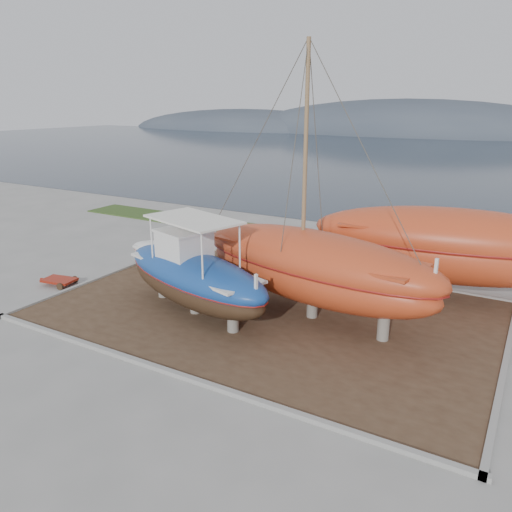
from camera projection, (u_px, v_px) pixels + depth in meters
The scene contains 11 objects.
ground at pixel (214, 350), 17.80m from camera, with size 140.00×140.00×0.00m, color gray.
dirt_patch at pixel (268, 310), 21.10m from camera, with size 18.00×12.00×0.06m, color #422D1E.
curb_frame at pixel (268, 309), 21.08m from camera, with size 18.60×12.60×0.15m, color gray, non-canonical shape.
grass_strip at pixel (358, 245), 30.60m from camera, with size 44.00×3.00×0.08m, color #284219.
sea at pixel (477, 159), 75.63m from camera, with size 260.00×100.00×0.04m, color #192432, non-canonical shape.
mountain_ridge at pixel (507, 137), 121.07m from camera, with size 200.00×36.00×20.00m, color #333D49, non-canonical shape.
blue_caique at pixel (194, 266), 20.20m from camera, with size 8.38×2.62×4.03m, color navy, non-canonical shape.
white_dinghy at pixel (167, 257), 25.82m from camera, with size 4.62×1.73×1.39m, color white, non-canonical shape.
orange_sailboat at pixel (317, 188), 18.81m from camera, with size 10.90×3.21×10.60m, color #B33C1B, non-canonical shape.
orange_bare_hull at pixel (448, 255), 21.94m from camera, with size 11.95×3.58×3.92m, color #B33C1B, non-canonical shape.
red_trailer at pixel (60, 282), 23.97m from camera, with size 2.28×1.14×0.32m, color #9E2211, non-canonical shape.
Camera 1 is at (9.30, -13.09, 8.51)m, focal length 35.00 mm.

